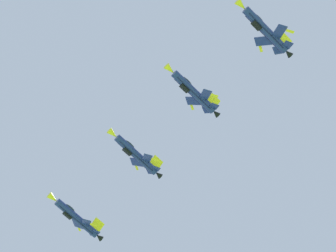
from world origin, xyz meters
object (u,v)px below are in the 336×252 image
object	(u,v)px
fighter_jet_lead	(265,29)
fighter_jet_left_wing	(193,91)
fighter_jet_left_outer	(76,217)
fighter_jet_right_wing	(136,154)

from	to	relation	value
fighter_jet_lead	fighter_jet_left_wing	world-z (taller)	fighter_jet_left_wing
fighter_jet_lead	fighter_jet_left_outer	xyz separation A→B (m)	(-43.86, 39.33, 0.95)
fighter_jet_right_wing	fighter_jet_left_outer	xyz separation A→B (m)	(-14.67, 12.84, -3.44)
fighter_jet_lead	fighter_jet_right_wing	distance (m)	39.66
fighter_jet_lead	fighter_jet_left_wing	bearing A→B (deg)	1.06
fighter_jet_lead	fighter_jet_left_wing	distance (m)	20.35
fighter_jet_left_wing	fighter_jet_lead	bearing A→B (deg)	-178.94
fighter_jet_right_wing	fighter_jet_lead	bearing A→B (deg)	178.64
fighter_jet_left_outer	fighter_jet_lead	bearing A→B (deg)	178.97
fighter_jet_lead	fighter_jet_right_wing	world-z (taller)	fighter_jet_right_wing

